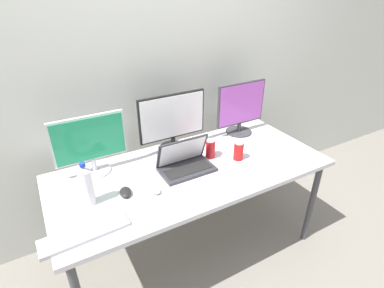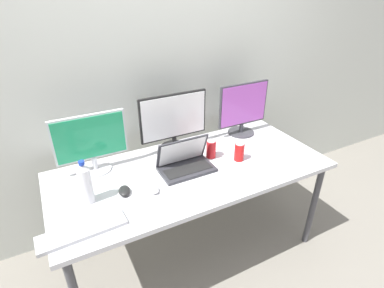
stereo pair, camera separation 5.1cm
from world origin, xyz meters
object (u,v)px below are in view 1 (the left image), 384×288
Objects in this scene: soda_can_by_laptop at (210,149)px; keyboard_main at (85,233)px; work_desk at (192,175)px; monitor_right at (241,108)px; water_bottle at (87,185)px; mouse_by_laptop at (154,189)px; monitor_center at (173,121)px; laptop_silver at (185,162)px; soda_can_near_keyboard at (239,151)px; monitor_left at (90,143)px; mouse_by_keyboard at (125,192)px.

keyboard_main is at bearing -160.46° from soda_can_by_laptop.
monitor_right is at bearing 25.07° from work_desk.
water_bottle is at bearing 68.98° from keyboard_main.
mouse_by_laptop is (-0.90, -0.38, -0.20)m from monitor_right.
monitor_center is 1.43× the size of laptop_silver.
work_desk is 0.23m from soda_can_by_laptop.
monitor_right is at bearing 19.11° from keyboard_main.
monitor_right is 3.36× the size of soda_can_by_laptop.
laptop_silver is at bearing 169.97° from soda_can_near_keyboard.
monitor_left is 0.96m from soda_can_near_keyboard.
water_bottle is 0.85m from soda_can_by_laptop.
laptop_silver is (-0.05, -0.28, -0.17)m from monitor_center.
soda_can_near_keyboard is at bearing -39.45° from soda_can_by_laptop.
monitor_left reaches higher than keyboard_main.
monitor_right is 0.48m from soda_can_by_laptop.
monitor_left is at bearing 71.61° from water_bottle.
mouse_by_laptop is at bearing -128.98° from monitor_center.
mouse_by_laptop is (-0.33, -0.40, -0.21)m from monitor_center.
monitor_center reaches higher than keyboard_main.
laptop_silver reaches higher than mouse_by_keyboard.
monitor_center is 0.62m from mouse_by_keyboard.
laptop_silver reaches higher than work_desk.
monitor_left is 0.57m from monitor_center.
mouse_by_laptop reaches higher than work_desk.
monitor_left is at bearing 164.91° from soda_can_by_laptop.
keyboard_main is at bearing -130.42° from mouse_by_keyboard.
soda_can_near_keyboard reaches higher than keyboard_main.
monitor_left is 4.35× the size of mouse_by_keyboard.
monitor_center is at bearing 87.78° from work_desk.
monitor_right is 1.44m from keyboard_main.
mouse_by_laptop is at bearing -156.36° from laptop_silver.
monitor_right is 1.01× the size of keyboard_main.
monitor_right reaches higher than soda_can_near_keyboard.
soda_can_near_keyboard reaches higher than mouse_by_laptop.
monitor_right is 1.12m from mouse_by_keyboard.
work_desk is 0.67m from monitor_left.
laptop_silver is 0.82× the size of keyboard_main.
keyboard_main is (-0.73, -0.26, 0.07)m from work_desk.
monitor_left is at bearing 160.12° from soda_can_near_keyboard.
laptop_silver is (-0.04, 0.01, 0.11)m from work_desk.
monitor_left is 0.90× the size of monitor_center.
monitor_center is (0.01, 0.30, 0.28)m from work_desk.
laptop_silver reaches higher than soda_can_by_laptop.
water_bottle is at bearing -175.92° from laptop_silver.
keyboard_main is 0.97m from soda_can_by_laptop.
mouse_by_keyboard is 0.16m from mouse_by_laptop.
monitor_center is 0.50m from soda_can_near_keyboard.
mouse_by_laptop is 0.41× the size of water_bottle.
soda_can_near_keyboard is at bearing 12.36° from mouse_by_keyboard.
soda_can_near_keyboard is (0.37, -0.07, 0.01)m from laptop_silver.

